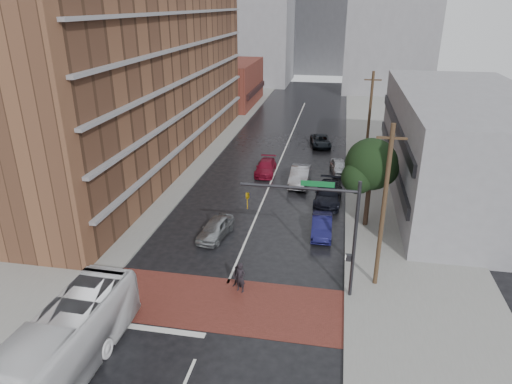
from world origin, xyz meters
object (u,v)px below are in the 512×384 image
(pedestrian_b, at_px, (238,277))
(car_travel_b, at_px, (300,176))
(car_parked_mid, at_px, (328,194))
(car_parked_far, at_px, (339,167))
(car_travel_c, at_px, (266,167))
(car_parked_near, at_px, (322,226))
(transit_bus, at_px, (51,359))
(pedestrian_a, at_px, (240,278))
(suv_travel, at_px, (321,141))
(car_travel_a, at_px, (216,228))

(pedestrian_b, relative_size, car_travel_b, 0.29)
(car_parked_mid, relative_size, car_parked_far, 1.38)
(car_travel_c, distance_m, car_parked_near, 13.53)
(transit_bus, bearing_deg, car_parked_mid, 65.90)
(transit_bus, distance_m, car_parked_mid, 25.32)
(pedestrian_a, relative_size, car_parked_mid, 0.35)
(car_travel_c, relative_size, suv_travel, 0.97)
(car_travel_c, bearing_deg, car_travel_a, -97.35)
(pedestrian_b, xyz_separation_m, car_parked_near, (4.57, 7.73, -0.04))
(pedestrian_a, xyz_separation_m, car_parked_mid, (4.56, 14.12, -0.16))
(pedestrian_a, bearing_deg, suv_travel, 104.44)
(car_travel_b, xyz_separation_m, car_parked_far, (3.57, 3.69, -0.15))
(car_parked_near, bearing_deg, transit_bus, -124.32)
(transit_bus, height_order, pedestrian_b, transit_bus)
(pedestrian_a, xyz_separation_m, car_travel_b, (1.79, 17.97, -0.13))
(car_travel_c, xyz_separation_m, suv_travel, (4.88, 10.50, -0.01))
(transit_bus, bearing_deg, car_travel_b, 74.51)
(pedestrian_a, bearing_deg, car_travel_c, 115.31)
(pedestrian_a, bearing_deg, pedestrian_b, 141.68)
(transit_bus, xyz_separation_m, car_travel_a, (3.22, 14.96, -0.90))
(pedestrian_a, xyz_separation_m, pedestrian_b, (-0.24, 0.39, -0.23))
(car_travel_c, distance_m, suv_travel, 11.58)
(transit_bus, xyz_separation_m, car_parked_mid, (11.01, 22.78, -0.82))
(pedestrian_a, distance_m, suv_travel, 30.82)
(car_parked_near, xyz_separation_m, car_parked_far, (1.02, 13.53, -0.02))
(car_travel_a, relative_size, car_parked_far, 1.06)
(car_parked_near, bearing_deg, pedestrian_b, -122.22)
(car_travel_b, xyz_separation_m, suv_travel, (1.26, 12.71, -0.17))
(car_travel_a, height_order, car_parked_mid, car_parked_mid)
(pedestrian_a, distance_m, car_parked_near, 9.21)
(car_travel_c, distance_m, car_parked_mid, 8.80)
(car_parked_mid, bearing_deg, car_parked_near, -89.46)
(car_parked_near, bearing_deg, car_parked_mid, 86.19)
(car_travel_c, xyz_separation_m, car_parked_near, (6.17, -12.05, 0.02))
(car_travel_a, bearing_deg, car_parked_mid, 54.35)
(pedestrian_a, distance_m, pedestrian_b, 0.51)
(transit_bus, xyz_separation_m, car_parked_near, (10.78, 16.78, -0.92))
(pedestrian_a, distance_m, car_travel_a, 7.08)
(pedestrian_b, bearing_deg, car_parked_mid, 73.01)
(car_travel_b, relative_size, car_parked_mid, 0.92)
(pedestrian_b, height_order, suv_travel, pedestrian_b)
(car_parked_mid, bearing_deg, car_parked_far, 86.74)
(car_travel_c, height_order, car_parked_near, car_parked_near)
(suv_travel, bearing_deg, transit_bus, -113.11)
(pedestrian_a, relative_size, suv_travel, 0.40)
(pedestrian_a, height_order, car_parked_near, pedestrian_a)
(pedestrian_a, relative_size, car_travel_b, 0.38)
(pedestrian_a, xyz_separation_m, suv_travel, (3.05, 30.67, -0.29))
(pedestrian_b, distance_m, car_travel_b, 17.69)
(pedestrian_b, relative_size, car_parked_near, 0.35)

